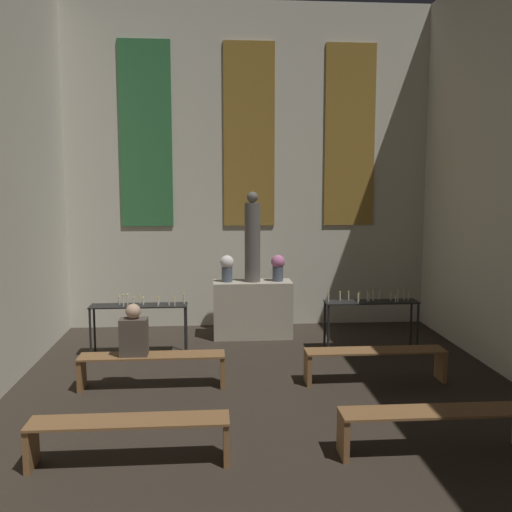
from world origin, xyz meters
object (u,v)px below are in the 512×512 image
object	(u,v)px
flower_vase_left	(227,267)
candle_rack_left	(139,312)
statue	(252,240)
person_seated	(134,333)
pew_back_left	(152,364)
candle_rack_right	(371,308)
pew_back_right	(375,358)
altar	(253,309)
flower_vase_right	(278,266)
pew_third_left	(130,432)
pew_third_right	(435,422)

from	to	relation	value
flower_vase_left	candle_rack_left	size ratio (longest dim) A/B	0.31
statue	candle_rack_left	world-z (taller)	statue
statue	person_seated	bearing A→B (deg)	-125.33
candle_rack_left	pew_back_left	distance (m)	1.56
candle_rack_left	candle_rack_right	bearing A→B (deg)	0.04
person_seated	pew_back_right	bearing A→B (deg)	0.00
altar	flower_vase_left	world-z (taller)	flower_vase_left
altar	person_seated	world-z (taller)	person_seated
flower_vase_right	candle_rack_right	xyz separation A→B (m)	(1.41, -0.97, -0.55)
candle_rack_right	pew_third_left	size ratio (longest dim) A/B	0.79
candle_rack_right	pew_back_right	size ratio (longest dim) A/B	0.79
statue	pew_back_right	xyz separation A→B (m)	(1.50, -2.45, -1.41)
flower_vase_left	flower_vase_right	bearing A→B (deg)	0.00
statue	flower_vase_right	world-z (taller)	statue
flower_vase_left	pew_third_left	world-z (taller)	flower_vase_left
altar	candle_rack_right	world-z (taller)	candle_rack_right
altar	pew_third_left	world-z (taller)	altar
altar	candle_rack_left	xyz separation A→B (m)	(-1.85, -0.97, 0.21)
candle_rack_right	pew_third_left	world-z (taller)	candle_rack_right
statue	pew_third_left	bearing A→B (deg)	-108.26
flower_vase_left	pew_third_left	xyz separation A→B (m)	(-1.06, -4.55, -0.93)
altar	pew_back_right	xyz separation A→B (m)	(1.50, -2.45, -0.17)
pew_back_right	person_seated	xyz separation A→B (m)	(-3.24, 0.00, 0.42)
pew_back_right	person_seated	distance (m)	3.26
candle_rack_right	flower_vase_left	bearing A→B (deg)	157.22
flower_vase_left	pew_back_left	xyz separation A→B (m)	(-1.06, -2.45, -0.93)
flower_vase_right	person_seated	bearing A→B (deg)	-131.71
flower_vase_left	pew_third_left	distance (m)	4.76
candle_rack_right	pew_third_right	world-z (taller)	candle_rack_right
candle_rack_right	pew_back_left	xyz separation A→B (m)	(-3.36, -1.48, -0.38)
candle_rack_left	pew_third_right	world-z (taller)	candle_rack_left
flower_vase_right	person_seated	xyz separation A→B (m)	(-2.18, -2.45, -0.51)
flower_vase_right	pew_third_right	xyz separation A→B (m)	(1.06, -4.55, -0.93)
flower_vase_left	pew_third_right	xyz separation A→B (m)	(1.95, -4.55, -0.93)
statue	person_seated	world-z (taller)	statue
statue	flower_vase_right	distance (m)	0.65
flower_vase_right	pew_back_left	distance (m)	3.26
pew_third_left	pew_back_right	world-z (taller)	same
pew_back_left	pew_back_right	xyz separation A→B (m)	(3.00, 0.00, 0.00)
altar	statue	world-z (taller)	statue
pew_third_left	altar	bearing A→B (deg)	71.74
flower_vase_right	candle_rack_left	bearing A→B (deg)	-157.06
candle_rack_left	person_seated	bearing A→B (deg)	-85.67
person_seated	pew_back_left	bearing A→B (deg)	0.00
flower_vase_left	candle_rack_left	xyz separation A→B (m)	(-1.40, -0.97, -0.55)
altar	statue	size ratio (longest dim) A/B	0.88
flower_vase_left	pew_third_left	bearing A→B (deg)	-103.06
flower_vase_left	pew_back_left	bearing A→B (deg)	-113.34
candle_rack_right	flower_vase_right	bearing A→B (deg)	145.57
flower_vase_left	pew_back_right	xyz separation A→B (m)	(1.95, -2.45, -0.93)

